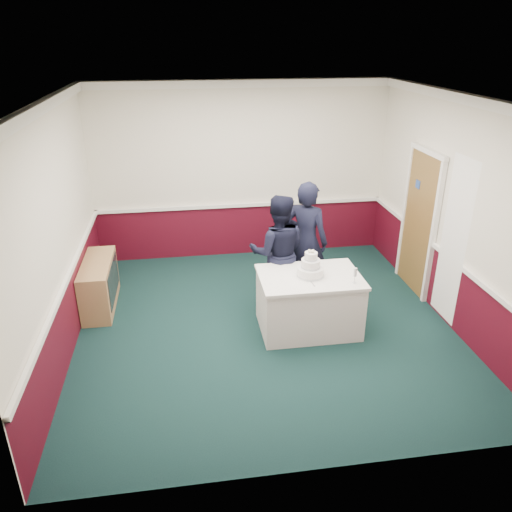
{
  "coord_description": "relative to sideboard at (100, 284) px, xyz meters",
  "views": [
    {
      "loc": [
        -1.01,
        -5.75,
        3.67
      ],
      "look_at": [
        -0.15,
        -0.1,
        1.1
      ],
      "focal_mm": 35.0,
      "sensor_mm": 36.0,
      "label": 1
    }
  ],
  "objects": [
    {
      "name": "ground",
      "position": [
        2.28,
        -0.9,
        -0.35
      ],
      "size": [
        5.0,
        5.0,
        0.0
      ],
      "primitive_type": "plane",
      "color": "#142F31",
      "rests_on": "ground"
    },
    {
      "name": "room_shell",
      "position": [
        2.36,
        -0.29,
        1.62
      ],
      "size": [
        5.0,
        5.0,
        3.0
      ],
      "color": "silver",
      "rests_on": "ground"
    },
    {
      "name": "sideboard",
      "position": [
        0.0,
        0.0,
        0.0
      ],
      "size": [
        0.41,
        1.2,
        0.7
      ],
      "color": "#A3804F",
      "rests_on": "ground"
    },
    {
      "name": "cake_table",
      "position": [
        2.83,
        -1.04,
        0.05
      ],
      "size": [
        1.32,
        0.92,
        0.79
      ],
      "color": "white",
      "rests_on": "ground"
    },
    {
      "name": "wedding_cake",
      "position": [
        2.83,
        -1.04,
        0.55
      ],
      "size": [
        0.35,
        0.35,
        0.36
      ],
      "color": "white",
      "rests_on": "cake_table"
    },
    {
      "name": "cake_knife",
      "position": [
        2.8,
        -1.24,
        0.44
      ],
      "size": [
        0.04,
        0.22,
        0.0
      ],
      "primitive_type": "cube",
      "rotation": [
        0.0,
        0.0,
        0.12
      ],
      "color": "silver",
      "rests_on": "cake_table"
    },
    {
      "name": "champagne_flute",
      "position": [
        3.33,
        -1.32,
        0.58
      ],
      "size": [
        0.05,
        0.05,
        0.21
      ],
      "color": "silver",
      "rests_on": "cake_table"
    },
    {
      "name": "person_man",
      "position": [
        2.54,
        -0.36,
        0.49
      ],
      "size": [
        0.92,
        0.77,
        1.68
      ],
      "primitive_type": "imported",
      "rotation": [
        0.0,
        0.0,
        2.97
      ],
      "color": "black",
      "rests_on": "ground"
    },
    {
      "name": "person_woman",
      "position": [
        3.0,
        -0.15,
        0.55
      ],
      "size": [
        0.78,
        0.73,
        1.79
      ],
      "primitive_type": "imported",
      "rotation": [
        0.0,
        0.0,
        2.54
      ],
      "color": "black",
      "rests_on": "ground"
    }
  ]
}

